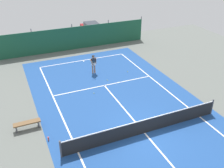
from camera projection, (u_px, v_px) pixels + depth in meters
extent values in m
plane|color=slate|center=(144.00, 133.00, 15.48)|extent=(36.00, 36.00, 0.00)
cube|color=#1E478C|center=(144.00, 133.00, 15.48)|extent=(11.02, 26.60, 0.01)
cube|color=white|center=(83.00, 60.00, 25.08)|extent=(8.22, 0.10, 0.01)
cube|color=white|center=(78.00, 152.00, 14.04)|extent=(0.10, 23.80, 0.01)
cube|color=white|center=(200.00, 117.00, 16.91)|extent=(0.10, 23.80, 0.01)
cube|color=white|center=(104.00, 85.00, 20.64)|extent=(8.22, 0.10, 0.01)
cube|color=white|center=(144.00, 133.00, 15.48)|extent=(0.10, 12.80, 0.01)
cube|color=white|center=(84.00, 61.00, 24.96)|extent=(0.10, 0.30, 0.01)
cube|color=black|center=(145.00, 127.00, 15.26)|extent=(9.92, 0.03, 0.95)
cube|color=white|center=(145.00, 120.00, 15.02)|extent=(9.92, 0.04, 0.05)
cylinder|color=#47474C|center=(61.00, 149.00, 13.47)|extent=(0.10, 0.10, 1.10)
cylinder|color=#47474C|center=(212.00, 107.00, 16.97)|extent=(0.10, 0.10, 1.10)
cube|color=#195138|center=(73.00, 38.00, 27.16)|extent=(16.22, 0.06, 2.40)
cylinder|color=#595B60|center=(33.00, 42.00, 25.71)|extent=(0.08, 0.08, 2.70)
cylinder|color=#595B60|center=(73.00, 37.00, 27.13)|extent=(0.08, 0.08, 2.70)
cylinder|color=#595B60|center=(108.00, 32.00, 28.55)|extent=(0.08, 0.08, 2.70)
cylinder|color=#595B60|center=(141.00, 28.00, 29.97)|extent=(0.08, 0.08, 2.70)
cube|color=#234C1E|center=(72.00, 43.00, 27.95)|extent=(14.60, 0.70, 1.10)
cylinder|color=#9E7051|center=(95.00, 69.00, 22.48)|extent=(0.12, 0.12, 0.82)
cylinder|color=#9E7051|center=(93.00, 69.00, 22.39)|extent=(0.12, 0.12, 0.82)
cylinder|color=white|center=(93.00, 64.00, 22.20)|extent=(0.40, 0.40, 0.22)
cube|color=#1E232D|center=(93.00, 61.00, 22.11)|extent=(0.39, 0.26, 0.56)
sphere|color=#9E7051|center=(93.00, 57.00, 21.90)|extent=(0.22, 0.22, 0.22)
cylinder|color=black|center=(93.00, 56.00, 21.86)|extent=(0.23, 0.23, 0.04)
cylinder|color=#9E7051|center=(96.00, 61.00, 22.20)|extent=(0.09, 0.09, 0.58)
cylinder|color=#9E7051|center=(92.00, 62.00, 21.89)|extent=(0.18, 0.53, 0.41)
cylinder|color=black|center=(93.00, 65.00, 21.70)|extent=(0.08, 0.28, 0.13)
torus|color=teal|center=(93.00, 62.00, 21.60)|extent=(0.32, 0.18, 0.29)
sphere|color=#CCDB33|center=(107.00, 80.00, 21.37)|extent=(0.07, 0.07, 0.07)
sphere|color=#CCDB33|center=(127.00, 72.00, 22.81)|extent=(0.07, 0.07, 0.07)
sphere|color=#CCDB33|center=(94.00, 93.00, 19.54)|extent=(0.07, 0.07, 0.07)
cube|color=maroon|center=(92.00, 31.00, 31.18)|extent=(1.96, 4.27, 0.80)
cube|color=#2D333D|center=(92.00, 25.00, 30.86)|extent=(1.60, 1.95, 0.56)
cylinder|color=black|center=(103.00, 36.00, 30.59)|extent=(0.24, 0.65, 0.64)
cylinder|color=black|center=(88.00, 38.00, 30.02)|extent=(0.24, 0.65, 0.64)
cylinder|color=black|center=(96.00, 30.00, 32.72)|extent=(0.24, 0.65, 0.64)
cylinder|color=black|center=(82.00, 32.00, 32.15)|extent=(0.24, 0.65, 0.64)
cube|color=brown|center=(27.00, 123.00, 15.62)|extent=(1.60, 0.40, 0.08)
cube|color=#4C4C51|center=(16.00, 128.00, 15.50)|extent=(0.08, 0.36, 0.45)
cube|color=#4C4C51|center=(38.00, 123.00, 15.96)|extent=(0.08, 0.36, 0.45)
cylinder|color=#D84C38|center=(48.00, 139.00, 14.85)|extent=(0.08, 0.08, 0.24)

